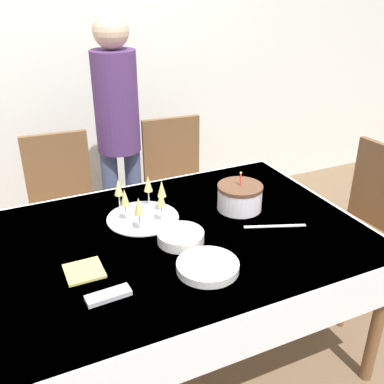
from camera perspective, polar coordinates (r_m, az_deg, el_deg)
name	(u,v)px	position (r m, az deg, el deg)	size (l,w,h in m)	color
ground_plane	(180,354)	(2.57, -1.57, -19.83)	(12.00, 12.00, 0.00)	brown
wall_back	(82,50)	(3.48, -13.81, 17.14)	(8.00, 0.05, 2.70)	silver
dining_table	(178,252)	(2.15, -1.78, -7.67)	(1.74, 1.22, 0.75)	white
dining_chair_far_left	(64,205)	(2.91, -16.00, -1.66)	(0.45, 0.45, 0.98)	brown
dining_chair_far_right	(177,184)	(3.09, -1.95, 1.07)	(0.45, 0.45, 0.98)	brown
dining_chair_right_end	(363,220)	(2.82, 20.92, -3.29)	(0.45, 0.45, 0.98)	brown
birthday_cake	(240,197)	(2.30, 6.07, -0.63)	(0.23, 0.23, 0.21)	white
champagne_tray	(142,205)	(2.21, -6.31, -1.59)	(0.36, 0.36, 0.18)	silver
plate_stack_main	(207,267)	(1.85, 1.93, -9.44)	(0.26, 0.26, 0.03)	silver
plate_stack_dessert	(181,237)	(2.03, -1.44, -5.72)	(0.21, 0.21, 0.05)	silver
cake_knife	(275,226)	(2.19, 10.48, -4.28)	(0.29, 0.13, 0.00)	silver
fork_pile	(108,295)	(1.75, -10.58, -12.78)	(0.17, 0.07, 0.02)	silver
napkin_pile	(84,271)	(1.90, -13.55, -9.74)	(0.15, 0.15, 0.01)	#E0D166
person_standing	(118,121)	(2.94, -9.44, 8.90)	(0.28, 0.28, 1.65)	#3F4C72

